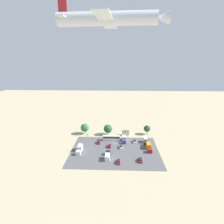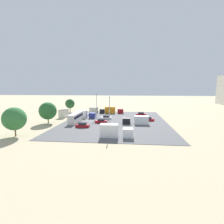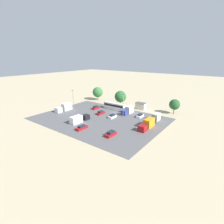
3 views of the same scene
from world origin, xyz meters
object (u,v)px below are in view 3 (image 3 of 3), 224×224
Objects in this scene: parked_car_2 at (140,116)px; parked_car_3 at (96,108)px; bus at (114,106)px; parked_truck_4 at (147,124)px; parked_car_5 at (101,113)px; parked_truck_0 at (79,119)px; parked_car_4 at (82,128)px; parked_car_0 at (111,134)px; parked_car_1 at (112,116)px; shed_building at (141,106)px; parked_truck_3 at (65,108)px; parked_truck_1 at (128,110)px; parked_truck_2 at (155,118)px.

parked_car_2 is 0.95× the size of parked_car_3.
bus is 26.05m from parked_truck_4.
parked_car_5 is 12.84m from parked_truck_0.
bus is 1.27× the size of parked_truck_0.
parked_car_4 is at bearing 120.40° from parked_car_3.
parked_car_0 is 17.61m from parked_car_1.
bus reaches higher than parked_car_3.
parked_car_2 is 0.46× the size of parked_truck_0.
shed_building is 1.20× the size of parked_car_5.
parked_truck_4 is at bearing 63.34° from bus.
parked_truck_4 is at bearing 39.44° from parked_car_4.
parked_car_4 is 25.46m from parked_truck_3.
shed_building is 35.71m from parked_car_4.
parked_car_5 is at bearing -160.08° from parked_truck_3.
parked_car_1 reaches higher than parked_car_5.
parked_truck_3 is (23.02, -10.84, 0.94)m from parked_car_4.
parked_truck_4 is at bearing 144.44° from parked_truck_1.
parked_truck_1 is at bearing 82.13° from bus.
parked_car_4 is at bearing 39.44° from parked_truck_4.
parked_car_5 is at bearing 88.28° from parked_truck_0.
parked_truck_4 is (-14.69, 10.50, -0.01)m from parked_truck_1.
parked_truck_4 is at bearing -174.08° from parked_truck_3.
shed_building is at bearing 81.79° from parked_car_4.
bus reaches higher than parked_car_0.
bus reaches higher than parked_truck_1.
parked_truck_0 is at bearing 57.45° from parked_car_1.
parked_truck_1 is (-3.72, -25.64, 0.85)m from parked_car_4.
parked_car_1 is 14.22m from parked_truck_0.
parked_truck_1 reaches higher than parked_car_1.
parked_truck_4 is (-7.75, 9.09, 0.84)m from parked_car_2.
parked_truck_4 is at bearing 175.25° from parked_car_5.
parked_truck_2 reaches higher than parked_car_2.
parked_truck_0 is 1.06× the size of parked_truck_3.
bus is 1.35× the size of parked_truck_3.
parked_truck_3 is at bearing 154.78° from parked_car_4.
parked_car_0 is 31.88m from parked_car_3.
parked_car_5 reaches higher than parked_car_2.
bus is at bearing -56.34° from parked_car_0.
parked_car_3 is (8.07, 4.77, -1.15)m from bus.
parked_truck_3 is (10.08, 11.22, 0.92)m from parked_car_3.
parked_car_3 is 0.91× the size of parked_car_4.
parked_truck_1 is at bearing -102.71° from parked_car_1.
parked_truck_4 is (-24.05, 2.00, 0.81)m from parked_car_5.
parked_truck_3 is (18.15, 15.99, -0.23)m from bus.
parked_car_4 is (-4.87, 26.83, -1.18)m from bus.
parked_car_2 is at bearing -49.56° from parked_truck_4.
parked_car_2 is at bearing -156.50° from parked_car_5.
parked_truck_1 is (-9.37, -8.50, 0.82)m from parked_car_5.
parked_car_1 is 9.61m from parked_truck_1.
parked_truck_2 is at bearing 38.92° from parked_truck_0.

